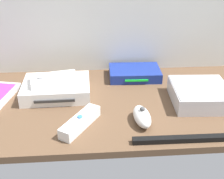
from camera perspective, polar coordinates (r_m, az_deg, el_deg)
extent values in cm
cube|color=brown|center=(89.33, 0.00, -2.83)|extent=(100.00, 48.00, 2.00)
cube|color=white|center=(93.18, -11.01, 0.25)|extent=(21.30, 16.40, 4.40)
cube|color=#2D2D2D|center=(86.03, -11.42, -2.29)|extent=(12.01, 0.83, 0.80)
cube|color=silver|center=(91.26, 17.20, -0.97)|extent=(17.93, 17.93, 5.00)
cube|color=silver|center=(90.06, 17.43, 0.51)|extent=(17.21, 17.21, 0.30)
cube|color=navy|center=(103.43, 4.53, 3.30)|extent=(18.34, 12.52, 3.40)
cube|color=#19D833|center=(97.89, 4.94, 1.78)|extent=(8.01, 0.63, 0.60)
cube|color=white|center=(76.87, -6.35, -6.48)|extent=(11.08, 14.37, 3.00)
cylinder|color=#387FDB|center=(75.93, -6.42, -5.42)|extent=(1.40, 1.40, 0.40)
ellipsoid|color=white|center=(78.12, 6.01, -5.39)|extent=(5.25, 10.34, 4.00)
sphere|color=#4C4C4C|center=(76.83, 6.10, -3.90)|extent=(1.40, 1.40, 1.40)
cube|color=white|center=(91.76, -11.53, 1.98)|extent=(15.69, 10.66, 2.00)
cylinder|color=#99999E|center=(91.16, -14.10, 2.35)|extent=(2.35, 2.35, 0.40)
cube|color=black|center=(73.77, 13.50, -9.64)|extent=(24.02, 2.09, 1.40)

